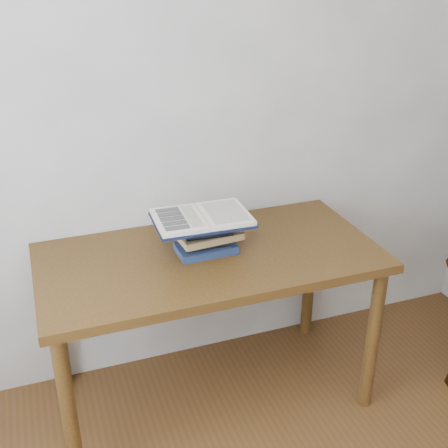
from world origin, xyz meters
name	(u,v)px	position (x,y,z in m)	size (l,w,h in m)	color
room_shell	(394,180)	(-0.08, 0.01, 1.63)	(3.54, 3.54, 2.62)	silver
desk	(210,273)	(0.09, 1.38, 0.68)	(1.44, 0.72, 0.77)	#4F3713
book_stack	(206,235)	(0.09, 1.41, 0.85)	(0.28, 0.19, 0.15)	#172546
open_book	(202,218)	(0.07, 1.40, 0.93)	(0.41, 0.29, 0.03)	black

